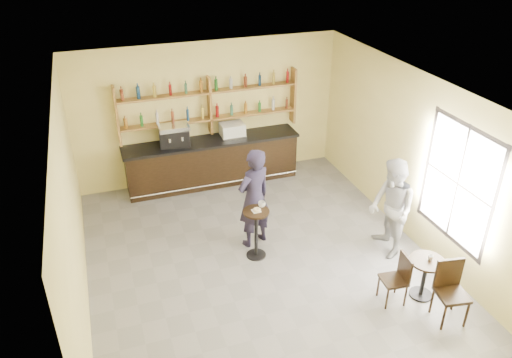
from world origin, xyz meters
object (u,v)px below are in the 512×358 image
object	(u,v)px
pastry_case	(232,130)
chair_west	(394,280)
man_main	(254,198)
bar_counter	(212,161)
pedestal_table	(256,234)
chair_south	(452,294)
cafe_table	(424,278)
espresso_machine	(174,135)
patron_second	(391,209)

from	to	relation	value
pastry_case	chair_west	size ratio (longest dim) A/B	0.63
man_main	bar_counter	bearing A→B (deg)	-108.49
chair_west	man_main	bearing A→B (deg)	-139.03
pedestal_table	chair_south	size ratio (longest dim) A/B	0.96
cafe_table	bar_counter	bearing A→B (deg)	114.99
pedestal_table	man_main	bearing A→B (deg)	76.49
espresso_machine	patron_second	distance (m)	4.84
espresso_machine	pastry_case	world-z (taller)	espresso_machine
pedestal_table	chair_west	xyz separation A→B (m)	(1.69, -1.85, -0.05)
pastry_case	man_main	bearing A→B (deg)	-105.70
pastry_case	cafe_table	xyz separation A→B (m)	(1.78, -4.87, -0.88)
bar_counter	chair_south	bearing A→B (deg)	-67.01
pastry_case	man_main	size ratio (longest dim) A/B	0.28
bar_counter	man_main	xyz separation A→B (m)	(0.14, -2.57, 0.44)
espresso_machine	cafe_table	distance (m)	5.85
espresso_machine	man_main	size ratio (longest dim) A/B	0.33
bar_counter	pastry_case	size ratio (longest dim) A/B	7.28
man_main	chair_west	bearing A→B (deg)	103.56
pedestal_table	patron_second	distance (m)	2.45
pedestal_table	chair_south	xyz separation A→B (m)	(2.29, -2.50, 0.02)
pedestal_table	chair_west	world-z (taller)	pedestal_table
espresso_machine	pedestal_table	xyz separation A→B (m)	(0.86, -2.98, -0.82)
man_main	chair_south	distance (m)	3.67
chair_west	pastry_case	bearing A→B (deg)	-159.80
pedestal_table	man_main	world-z (taller)	man_main
pastry_case	patron_second	bearing A→B (deg)	-70.63
espresso_machine	pastry_case	distance (m)	1.31
espresso_machine	chair_south	bearing A→B (deg)	-53.21
espresso_machine	chair_south	size ratio (longest dim) A/B	0.63
cafe_table	chair_west	world-z (taller)	chair_west
bar_counter	patron_second	xyz separation A→B (m)	(2.36, -3.63, 0.40)
bar_counter	cafe_table	size ratio (longest dim) A/B	5.53
espresso_machine	man_main	distance (m)	2.76
pastry_case	cafe_table	bearing A→B (deg)	-77.75
man_main	cafe_table	bearing A→B (deg)	111.26
cafe_table	patron_second	bearing A→B (deg)	86.03
cafe_table	pedestal_table	bearing A→B (deg)	139.68
bar_counter	man_main	distance (m)	2.61
cafe_table	man_main	bearing A→B (deg)	132.78
bar_counter	chair_west	size ratio (longest dim) A/B	4.57
pastry_case	bar_counter	bearing A→B (deg)	172.18
pastry_case	pedestal_table	distance (m)	3.10
pedestal_table	pastry_case	bearing A→B (deg)	81.33
pastry_case	chair_south	size ratio (longest dim) A/B	0.54
espresso_machine	pedestal_table	world-z (taller)	espresso_machine
bar_counter	pedestal_table	xyz separation A→B (m)	(0.04, -2.98, -0.05)
bar_counter	pedestal_table	distance (m)	2.98
pedestal_table	patron_second	xyz separation A→B (m)	(2.32, -0.66, 0.45)
chair_south	patron_second	distance (m)	1.89
cafe_table	patron_second	distance (m)	1.37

